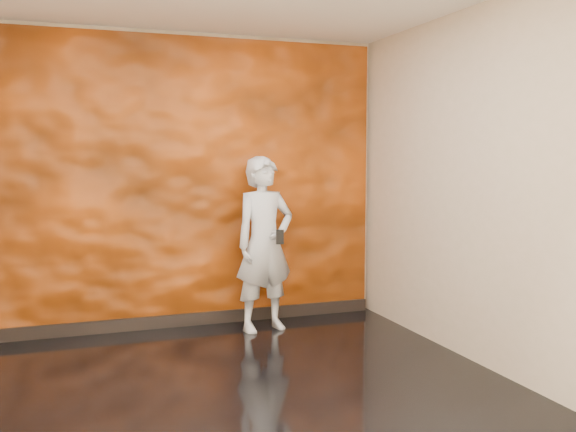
# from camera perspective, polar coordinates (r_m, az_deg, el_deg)

# --- Properties ---
(room) EXTENTS (4.02, 4.02, 2.81)m
(room) POSITION_cam_1_polar(r_m,az_deg,el_deg) (4.26, -5.05, 2.20)
(room) COLOR black
(room) RESTS_ON ground
(feature_wall) EXTENTS (3.90, 0.06, 2.75)m
(feature_wall) POSITION_cam_1_polar(r_m,az_deg,el_deg) (6.18, -9.62, 2.92)
(feature_wall) COLOR #C04A0B
(feature_wall) RESTS_ON ground
(baseboard) EXTENTS (3.90, 0.04, 0.12)m
(baseboard) POSITION_cam_1_polar(r_m,az_deg,el_deg) (6.33, -9.37, -9.11)
(baseboard) COLOR black
(baseboard) RESTS_ON ground
(man) EXTENTS (0.67, 0.51, 1.63)m
(man) POSITION_cam_1_polar(r_m,az_deg,el_deg) (5.99, -2.10, -2.50)
(man) COLOR #ACB1BC
(man) RESTS_ON ground
(phone) EXTENTS (0.07, 0.04, 0.13)m
(phone) POSITION_cam_1_polar(r_m,az_deg,el_deg) (5.76, -0.72, -1.87)
(phone) COLOR black
(phone) RESTS_ON man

